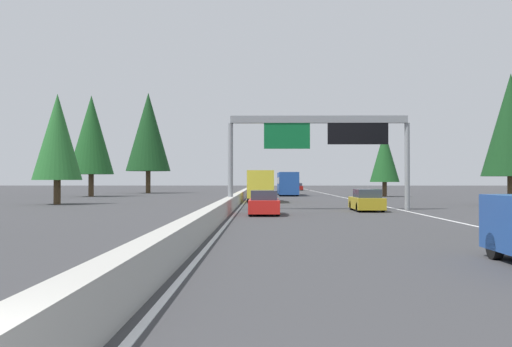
{
  "coord_description": "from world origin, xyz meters",
  "views": [
    {
      "loc": [
        -3.57,
        -1.97,
        2.08
      ],
      "look_at": [
        69.71,
        -1.11,
        2.89
      ],
      "focal_mm": 41.39,
      "sensor_mm": 36.0,
      "label": 1
    }
  ],
  "objects": [
    {
      "name": "sign_gantry_overhead",
      "position": [
        37.51,
        -6.03,
        5.22
      ],
      "size": [
        0.5,
        12.68,
        6.56
      ],
      "color": "gray",
      "rests_on": "ground"
    },
    {
      "name": "shoulder_stripe_right",
      "position": [
        70.0,
        -11.52,
        0.01
      ],
      "size": [
        160.0,
        0.16,
        0.01
      ],
      "primitive_type": "cube",
      "color": "silver",
      "rests_on": "ground"
    },
    {
      "name": "conifer_right_near",
      "position": [
        45.05,
        -22.38,
        6.61
      ],
      "size": [
        4.78,
        4.78,
        10.87
      ],
      "color": "#4C3823",
      "rests_on": "ground"
    },
    {
      "name": "conifer_left_near",
      "position": [
        46.46,
        15.58,
        5.75
      ],
      "size": [
        4.17,
        4.17,
        9.47
      ],
      "color": "#4C3823",
      "rests_on": "ground"
    },
    {
      "name": "ground_plane",
      "position": [
        60.0,
        0.0,
        0.0
      ],
      "size": [
        320.0,
        320.0,
        0.0
      ],
      "primitive_type": "plane",
      "color": "#38383A"
    },
    {
      "name": "sedan_far_left",
      "position": [
        114.78,
        -9.01,
        0.68
      ],
      "size": [
        4.4,
        1.8,
        1.47
      ],
      "color": "maroon",
      "rests_on": "ground"
    },
    {
      "name": "pickup_distant_b",
      "position": [
        130.19,
        -8.94,
        0.91
      ],
      "size": [
        5.6,
        2.0,
        1.86
      ],
      "color": "#AD931E",
      "rests_on": "ground"
    },
    {
      "name": "box_truck_near_right",
      "position": [
        52.33,
        -1.75,
        1.61
      ],
      "size": [
        8.5,
        2.4,
        2.95
      ],
      "color": "gold",
      "rests_on": "ground"
    },
    {
      "name": "sedan_mid_center",
      "position": [
        36.0,
        -8.92,
        0.68
      ],
      "size": [
        4.4,
        1.8,
        1.47
      ],
      "color": "#AD931E",
      "rests_on": "ground"
    },
    {
      "name": "minivan_mid_right",
      "position": [
        72.3,
        -1.81,
        0.95
      ],
      "size": [
        5.0,
        1.95,
        1.69
      ],
      "color": "red",
      "rests_on": "ground"
    },
    {
      "name": "sedan_mid_left",
      "position": [
        31.59,
        -2.03,
        0.68
      ],
      "size": [
        4.4,
        1.8,
        1.47
      ],
      "color": "red",
      "rests_on": "ground"
    },
    {
      "name": "conifer_right_mid",
      "position": [
        70.62,
        -17.26,
        5.07
      ],
      "size": [
        3.68,
        3.68,
        8.36
      ],
      "color": "#4C3823",
      "rests_on": "ground"
    },
    {
      "name": "median_barrier",
      "position": [
        80.0,
        0.3,
        0.45
      ],
      "size": [
        180.0,
        0.56,
        0.9
      ],
      "primitive_type": "cube",
      "color": "#ADAAA3",
      "rests_on": "ground"
    },
    {
      "name": "conifer_left_far",
      "position": [
        89.72,
        16.25,
        9.72
      ],
      "size": [
        7.03,
        7.03,
        15.98
      ],
      "color": "#4C3823",
      "rests_on": "ground"
    },
    {
      "name": "conifer_left_mid",
      "position": [
        70.53,
        19.72,
        7.79
      ],
      "size": [
        5.64,
        5.64,
        12.81
      ],
      "color": "#4C3823",
      "rests_on": "ground"
    },
    {
      "name": "shoulder_stripe_median",
      "position": [
        70.0,
        -0.25,
        0.01
      ],
      "size": [
        160.0,
        0.16,
        0.01
      ],
      "primitive_type": "cube",
      "color": "silver",
      "rests_on": "ground"
    },
    {
      "name": "bus_distant_a",
      "position": [
        76.37,
        -5.3,
        1.72
      ],
      "size": [
        11.5,
        2.55,
        3.1
      ],
      "color": "#1E4793",
      "rests_on": "ground"
    }
  ]
}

